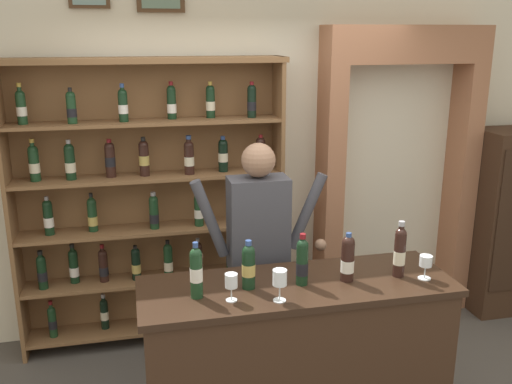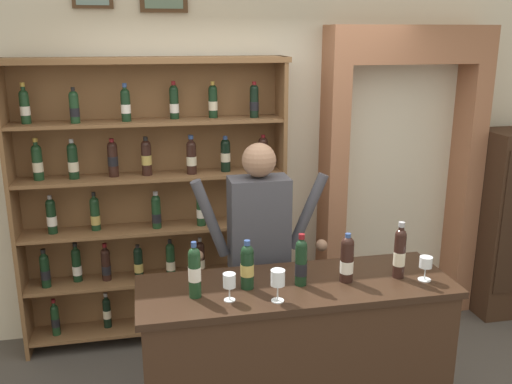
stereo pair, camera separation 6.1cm
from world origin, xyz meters
The scene contains 13 objects.
back_wall centered at (0.00, 1.63, 1.62)m, with size 12.00×0.19×3.25m.
wine_shelf centered at (-0.73, 1.38, 1.17)m, with size 2.06×0.32×2.22m.
archway_doorway centered at (1.32, 1.50, 1.39)m, with size 1.35×0.45×2.45m.
tasting_counter centered at (0.02, 0.00, 0.51)m, with size 1.80×0.61×1.02m.
shopkeeper centered at (-0.08, 0.55, 1.07)m, with size 0.91×0.22×1.73m.
tasting_bottle_prosecco centered at (-0.56, -0.05, 1.17)m, with size 0.07×0.07×0.31m.
tasting_bottle_chianti centered at (-0.26, 0.00, 1.15)m, with size 0.07×0.07×0.28m.
tasting_bottle_rosso centered at (0.04, -0.02, 1.16)m, with size 0.07×0.07×0.30m.
tasting_bottle_riserva centered at (0.31, -0.03, 1.15)m, with size 0.08×0.08×0.29m.
tasting_bottle_brunello centered at (0.62, -0.04, 1.17)m, with size 0.07×0.07×0.34m.
wine_glass_right centered at (-0.13, -0.19, 1.15)m, with size 0.08×0.08×0.18m.
wine_glass_left centered at (0.75, -0.11, 1.12)m, with size 0.07×0.07×0.14m.
wine_glass_center centered at (-0.38, -0.13, 1.13)m, with size 0.07×0.07×0.15m.
Camera 1 is at (-0.86, -2.80, 2.38)m, focal length 39.44 mm.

